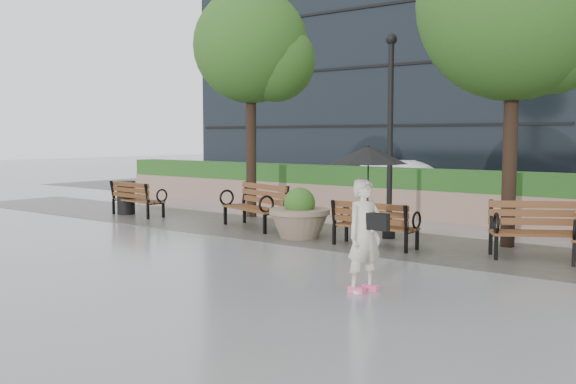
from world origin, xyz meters
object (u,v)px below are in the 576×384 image
Objects in this scene: bench_2 at (374,234)px; trash_bin at (126,199)px; pedestrian at (366,204)px; bench_0 at (138,206)px; planter_left at (299,218)px; bench_3 at (545,242)px; car_left at (234,177)px; car_right at (406,182)px; lamppost at (390,149)px; bench_1 at (254,215)px.

trash_bin is (-8.35, 0.41, 0.18)m from bench_2.
bench_0 is at bearing 88.13° from pedestrian.
planter_left is 0.64× the size of pedestrian.
planter_left reaches higher than bench_3.
car_right reaches higher than car_left.
pedestrian reaches higher than trash_bin.
lamppost is at bearing -168.57° from bench_0.
bench_1 is 3.69m from bench_2.
lamppost is at bearing -152.07° from car_right.
pedestrian is at bearing -19.91° from trash_bin.
pedestrian is at bearing 117.42° from bench_2.
lamppost is at bearing 5.40° from trash_bin.
pedestrian is (-1.30, -4.12, 0.96)m from bench_3.
lamppost is (-3.37, 0.30, 1.64)m from bench_3.
car_left reaches higher than bench_3.
bench_1 reaches higher than bench_0.
planter_left is 11.55m from car_left.
trash_bin is at bearing 151.86° from bench_3.
lamppost reaches higher than bench_0.
pedestrian is at bearing -131.13° from car_left.
bench_0 is 8.87m from car_right.
planter_left reaches higher than bench_0.
lamppost reaches higher than bench_3.
bench_2 is (7.78, -0.35, -0.01)m from bench_0.
car_left reaches higher than trash_bin.
bench_3 is at bearing 2.32° from trash_bin.
bench_1 is at bearing 152.33° from bench_3.
bench_3 reaches higher than trash_bin.
car_left is (-2.35, 7.08, 0.15)m from trash_bin.
bench_2 is 8.37m from trash_bin.
planter_left reaches higher than trash_bin.
pedestrian reaches higher than planter_left.
bench_2 is at bearing 165.45° from bench_3.
trash_bin is at bearing -160.09° from bench_1.
lamppost is (8.03, 0.76, 1.50)m from trash_bin.
bench_3 is 4.43m from pedestrian.
planter_left is at bearing -165.41° from car_right.
bench_0 is 2.04× the size of trash_bin.
bench_0 reaches higher than trash_bin.
car_right reaches higher than bench_0.
bench_3 is 3.76m from lamppost.
planter_left is at bearing 159.26° from bench_3.
bench_1 is at bearing -172.16° from bench_0.
car_right is 12.55m from pedestrian.
bench_3 is (10.83, 0.52, 0.02)m from bench_0.
bench_1 is 7.59m from car_right.
planter_left reaches higher than bench_1.
bench_0 is 1.38× the size of planter_left.
trash_bin is 10.78m from pedestrian.
bench_0 is 0.60m from trash_bin.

